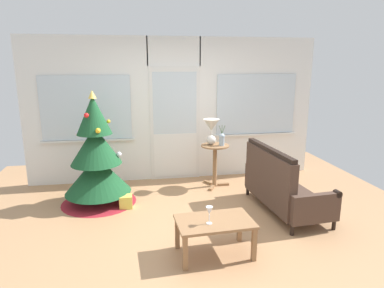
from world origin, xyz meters
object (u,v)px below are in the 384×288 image
object	(u,v)px
table_lamp	(211,128)
gift_box	(126,202)
christmas_tree	(97,162)
wine_glass	(209,211)
side_table	(215,157)
flower_vase	(222,139)
coffee_table	(215,225)
settee_sofa	(280,186)

from	to	relation	value
table_lamp	gift_box	distance (m)	1.86
christmas_tree	table_lamp	world-z (taller)	christmas_tree
table_lamp	wine_glass	distance (m)	2.34
side_table	flower_vase	bearing A→B (deg)	-30.96
table_lamp	flower_vase	xyz separation A→B (m)	(0.16, -0.10, -0.17)
flower_vase	wine_glass	bearing A→B (deg)	-108.16
side_table	table_lamp	distance (m)	0.51
christmas_tree	side_table	world-z (taller)	christmas_tree
flower_vase	gift_box	size ratio (longest dim) A/B	1.86
flower_vase	coffee_table	distance (m)	2.21
christmas_tree	wine_glass	size ratio (longest dim) A/B	8.82
table_lamp	wine_glass	size ratio (longest dim) A/B	2.26
settee_sofa	table_lamp	bearing A→B (deg)	121.61
settee_sofa	table_lamp	world-z (taller)	table_lamp
table_lamp	flower_vase	distance (m)	0.25
side_table	table_lamp	world-z (taller)	table_lamp
christmas_tree	coffee_table	size ratio (longest dim) A/B	1.99
christmas_tree	gift_box	distance (m)	0.75
flower_vase	settee_sofa	bearing A→B (deg)	-62.25
flower_vase	table_lamp	bearing A→B (deg)	147.99
settee_sofa	side_table	size ratio (longest dim) A/B	2.10
flower_vase	wine_glass	size ratio (longest dim) A/B	1.79
table_lamp	coffee_table	distance (m)	2.31
flower_vase	side_table	bearing A→B (deg)	149.04
christmas_tree	coffee_table	world-z (taller)	christmas_tree
gift_box	christmas_tree	bearing A→B (deg)	145.78
table_lamp	coffee_table	world-z (taller)	table_lamp
settee_sofa	side_table	distance (m)	1.35
table_lamp	coffee_table	bearing A→B (deg)	-102.02
side_table	coffee_table	size ratio (longest dim) A/B	0.85
table_lamp	gift_box	xyz separation A→B (m)	(-1.45, -0.70, -0.93)
settee_sofa	gift_box	xyz separation A→B (m)	(-2.19, 0.50, -0.28)
gift_box	coffee_table	bearing A→B (deg)	-55.69
coffee_table	gift_box	distance (m)	1.78
settee_sofa	wine_glass	world-z (taller)	settee_sofa
christmas_tree	table_lamp	bearing A→B (deg)	12.72
side_table	christmas_tree	bearing A→B (deg)	-168.80
flower_vase	coffee_table	size ratio (longest dim) A/B	0.40
christmas_tree	wine_glass	world-z (taller)	christmas_tree
settee_sofa	gift_box	world-z (taller)	settee_sofa
coffee_table	gift_box	world-z (taller)	coffee_table
christmas_tree	wine_glass	distance (m)	2.24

